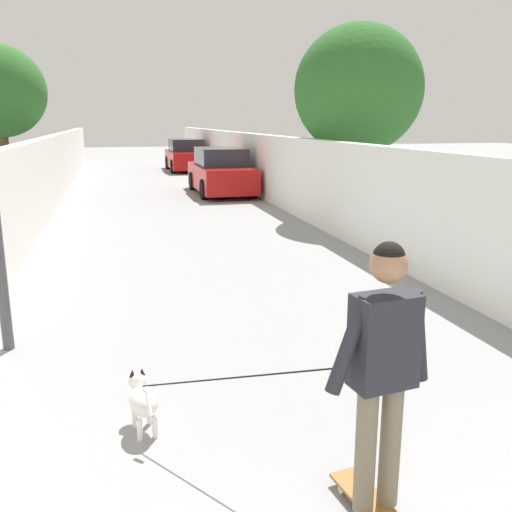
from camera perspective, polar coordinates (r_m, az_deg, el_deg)
The scene contains 9 objects.
ground_plane at distance 14.68m, azimuth -8.35°, elevation 3.92°, with size 80.00×80.00×0.00m, color gray.
wall_left at distance 12.62m, azimuth -22.37°, elevation 6.03°, with size 48.00×0.30×1.99m, color silver.
fence_right at distance 13.34m, azimuth 6.53°, elevation 7.36°, with size 48.00×0.30×2.01m, color white.
tree_right_far at distance 14.71m, azimuth 10.37°, elevation 16.30°, with size 3.18×3.18×4.77m.
skateboard at distance 3.95m, azimuth 11.97°, elevation -23.77°, with size 0.82×0.31×0.08m.
person_skateboarder at distance 3.44m, azimuth 12.82°, elevation -10.14°, with size 0.27×0.72×1.71m.
dog at distance 4.72m, azimuth -11.36°, elevation -14.06°, with size 1.69×1.49×1.06m.
car_near at distance 19.24m, azimuth -3.58°, elevation 8.48°, with size 4.21×1.80×1.54m.
car_far at distance 28.38m, azimuth -7.14°, elevation 10.07°, with size 4.18×1.80×1.54m.
Camera 1 is at (-0.40, 1.46, 2.45)m, focal length 39.29 mm.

